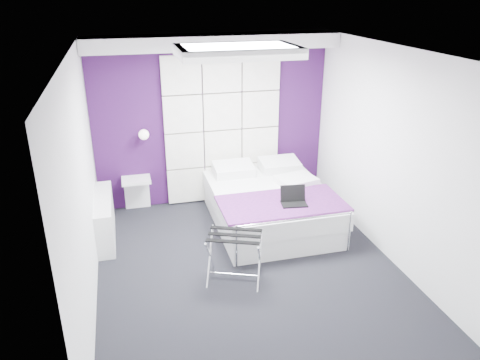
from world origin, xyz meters
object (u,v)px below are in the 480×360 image
at_px(nightstand, 136,180).
at_px(laptop, 293,199).
at_px(wall_lamp, 144,134).
at_px(radiator, 105,218).
at_px(bed, 270,205).
at_px(luggage_rack, 235,257).

relative_size(nightstand, laptop, 1.29).
relative_size(wall_lamp, nightstand, 0.35).
height_order(radiator, bed, bed).
bearing_deg(nightstand, radiator, -123.22).
xyz_separation_m(bed, nightstand, (-1.83, 0.88, 0.22)).
bearing_deg(laptop, wall_lamp, 148.15).
bearing_deg(luggage_rack, nightstand, 137.49).
height_order(bed, laptop, laptop).
xyz_separation_m(wall_lamp, nightstand, (-0.17, -0.04, -0.70)).
xyz_separation_m(radiator, luggage_rack, (1.47, -1.40, -0.00)).
distance_m(luggage_rack, laptop, 1.23).
relative_size(bed, nightstand, 4.69).
height_order(wall_lamp, luggage_rack, wall_lamp).
distance_m(nightstand, laptop, 2.43).
xyz_separation_m(wall_lamp, bed, (1.66, -0.92, -0.92)).
relative_size(wall_lamp, bed, 0.07).
bearing_deg(radiator, laptop, -16.32).
xyz_separation_m(radiator, bed, (2.30, -0.16, -0.00)).
distance_m(radiator, luggage_rack, 2.03).
bearing_deg(wall_lamp, laptop, -39.37).
distance_m(wall_lamp, nightstand, 0.72).
xyz_separation_m(bed, luggage_rack, (-0.83, -1.24, 0.00)).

